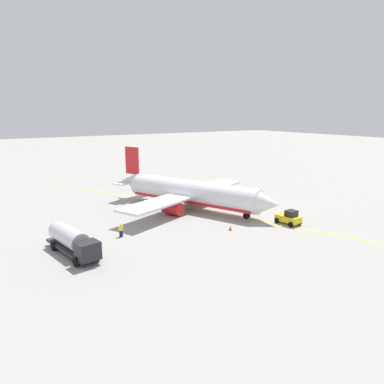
{
  "coord_description": "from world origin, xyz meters",
  "views": [
    {
      "loc": [
        51.52,
        -33.13,
        16.56
      ],
      "look_at": [
        0.0,
        0.0,
        3.0
      ],
      "focal_mm": 34.06,
      "sensor_mm": 36.0,
      "label": 1
    }
  ],
  "objects_px": {
    "pushback_tug": "(289,218)",
    "refueling_worker": "(121,231)",
    "airplane": "(190,193)",
    "safety_cone_nose": "(230,228)",
    "fuel_tanker": "(72,241)"
  },
  "relations": [
    {
      "from": "pushback_tug",
      "to": "safety_cone_nose",
      "type": "relative_size",
      "value": 5.86
    },
    {
      "from": "airplane",
      "to": "fuel_tanker",
      "type": "distance_m",
      "value": 25.09
    },
    {
      "from": "refueling_worker",
      "to": "safety_cone_nose",
      "type": "height_order",
      "value": "refueling_worker"
    },
    {
      "from": "fuel_tanker",
      "to": "refueling_worker",
      "type": "height_order",
      "value": "fuel_tanker"
    },
    {
      "from": "safety_cone_nose",
      "to": "pushback_tug",
      "type": "bearing_deg",
      "value": 75.43
    },
    {
      "from": "pushback_tug",
      "to": "refueling_worker",
      "type": "distance_m",
      "value": 24.81
    },
    {
      "from": "airplane",
      "to": "pushback_tug",
      "type": "relative_size",
      "value": 8.5
    },
    {
      "from": "fuel_tanker",
      "to": "pushback_tug",
      "type": "distance_m",
      "value": 31.03
    },
    {
      "from": "fuel_tanker",
      "to": "refueling_worker",
      "type": "xyz_separation_m",
      "value": [
        -2.89,
        7.18,
        -0.9
      ]
    },
    {
      "from": "safety_cone_nose",
      "to": "airplane",
      "type": "bearing_deg",
      "value": 173.16
    },
    {
      "from": "pushback_tug",
      "to": "refueling_worker",
      "type": "xyz_separation_m",
      "value": [
        -8.33,
        -23.37,
        -0.19
      ]
    },
    {
      "from": "airplane",
      "to": "safety_cone_nose",
      "type": "bearing_deg",
      "value": -6.84
    },
    {
      "from": "airplane",
      "to": "fuel_tanker",
      "type": "bearing_deg",
      "value": -65.87
    },
    {
      "from": "pushback_tug",
      "to": "safety_cone_nose",
      "type": "distance_m",
      "value": 9.59
    },
    {
      "from": "fuel_tanker",
      "to": "pushback_tug",
      "type": "height_order",
      "value": "fuel_tanker"
    }
  ]
}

